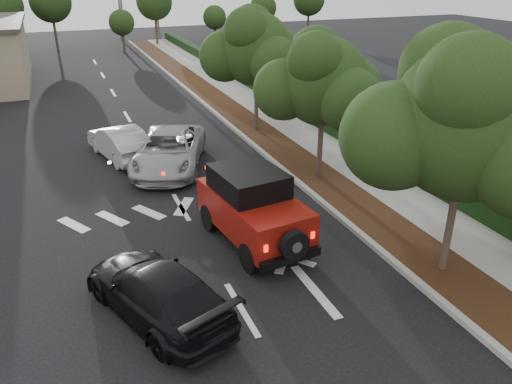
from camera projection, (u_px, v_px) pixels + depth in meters
ground at (242, 309)px, 12.05m from camera, size 120.00×120.00×0.00m
curb at (245, 138)px, 23.70m from camera, size 0.20×70.00×0.15m
planting_strip at (264, 136)px, 24.05m from camera, size 1.80×70.00×0.12m
sidewalk at (299, 131)px, 24.69m from camera, size 2.00×70.00×0.12m
hedge at (325, 121)px, 25.02m from camera, size 0.80×70.00×0.80m
transmission_tower at (141, 40)px, 54.59m from camera, size 7.00×4.00×28.00m
street_tree_near at (441, 271)px, 13.52m from camera, size 3.80×3.80×5.92m
street_tree_mid at (318, 178)px, 19.43m from camera, size 3.20×3.20×5.32m
street_tree_far at (256, 131)px, 24.92m from camera, size 3.40×3.40×5.62m
light_pole_a at (5, 95)px, 31.80m from camera, size 2.00×0.22×9.00m
red_jeep at (250, 205)px, 14.68m from camera, size 2.37×4.46×2.21m
silver_suv_ahead at (169, 150)px, 20.13m from camera, size 4.35×5.97×1.51m
black_suv_oncoming at (157, 291)px, 11.61m from camera, size 3.36×4.93×1.33m
silver_sedan_oncoming at (120, 142)px, 21.24m from camera, size 2.44×4.44×1.39m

